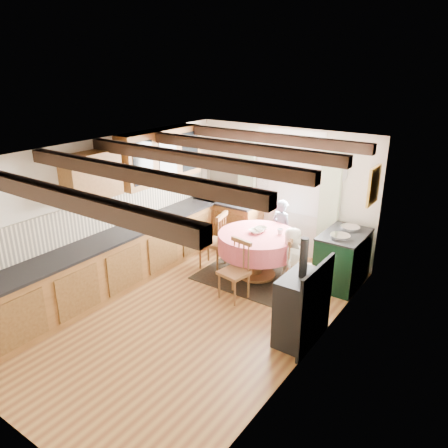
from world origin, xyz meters
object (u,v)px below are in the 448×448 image
Objects in this scene: cast_iron_stove at (301,291)px; chair_right at (301,266)px; aga_range at (342,258)px; cup at (280,231)px; dining_table at (257,256)px; child_right at (292,259)px; chair_near at (234,271)px; child_far at (281,231)px; chair_left at (213,240)px.

chair_right is at bearing 114.96° from cast_iron_stove.
cup is at bearing -157.26° from aga_range.
dining_table is 0.84m from chair_right.
child_right is at bearing -34.81° from cup.
cast_iron_stove is 1.78m from cup.
cup is (-0.96, -0.40, 0.39)m from aga_range.
chair_right is 0.79m from aga_range.
child_right is 10.54× the size of cup.
chair_near is at bearing -103.24° from cup.
cast_iron_stove reaches higher than child_far.
cup is (1.18, 0.29, 0.34)m from chair_left.
dining_table is 1.25× the size of child_right.
aga_range is 0.68× the size of cast_iron_stove.
chair_left reaches higher than chair_right.
chair_near reaches higher than cup.
child_right is (-0.71, 1.17, -0.20)m from cast_iron_stove.
dining_table is 1.33× the size of aga_range.
aga_range is 9.90× the size of cup.
chair_left is 2.25m from aga_range.
chair_near is at bearing -85.33° from dining_table.
aga_range is 1.27m from child_far.
cast_iron_stove is 14.55× the size of cup.
aga_range is (1.27, 0.60, 0.06)m from dining_table.
aga_range is (0.43, 0.67, -0.01)m from chair_right.
aga_range reaches higher than dining_table.
chair_left is at bearing 153.27° from cast_iron_stove.
chair_left is (-0.87, -0.09, 0.11)m from dining_table.
chair_near is at bearing 122.77° from chair_right.
chair_left reaches higher than cup.
child_right is 0.54m from cup.
chair_near reaches higher than chair_right.
child_right reaches higher than chair_near.
chair_near is 1.86m from aga_range.
chair_near is 1.39m from cast_iron_stove.
chair_near is 0.97m from child_right.
cast_iron_stove is at bearing -8.07° from chair_near.
dining_table is 1.29× the size of chair_left.
cup is (-1.07, 1.42, 0.12)m from cast_iron_stove.
chair_right is 0.71m from cup.
child_right is at bearing 72.71° from chair_right.
child_far is (0.02, 0.81, 0.19)m from dining_table.
dining_table is at bearing 73.86° from chair_right.
chair_left is 10.18× the size of cup.
child_far is at bearing 31.53° from chair_right.
chair_right is 0.19m from child_right.
cast_iron_stove reaches higher than chair_right.
chair_left is 0.97× the size of child_right.
chair_left is at bearing 61.59° from child_far.
chair_left is (-0.94, 0.73, 0.04)m from chair_near.
chair_near is 1.02× the size of chair_right.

